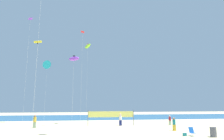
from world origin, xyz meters
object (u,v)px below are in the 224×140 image
folding_beach_chair (192,131)px  kite_violet_inflatable (74,59)px  trash_barrel (213,132)px  kite_yellow_tube (38,42)px  kite_lime_inflatable (88,46)px  kite_cyan_delta (47,65)px  kite_red_diamond (83,34)px  beachgoer_teal_shirt (174,124)px  kite_violet_diamond (30,20)px  beachgoer_maroon_shirt (170,120)px  volleyball_net (111,115)px  beachgoer_mustard_shirt (35,121)px  beachgoer_white_shirt (120,119)px  beach_handbag (185,135)px

folding_beach_chair → kite_violet_inflatable: size_ratio=0.10×
trash_barrel → kite_violet_inflatable: 16.95m
kite_yellow_tube → kite_lime_inflatable: (9.55, -3.23, -1.38)m
trash_barrel → kite_cyan_delta: kite_cyan_delta is taller
kite_red_diamond → kite_cyan_delta: (-6.12, 3.68, -4.64)m
kite_cyan_delta → beachgoer_teal_shirt: bearing=-30.7°
kite_violet_inflatable → kite_cyan_delta: bearing=113.9°
kite_violet_diamond → kite_violet_inflatable: kite_violet_diamond is taller
beachgoer_maroon_shirt → trash_barrel: (-0.40, -11.19, -0.33)m
volleyball_net → kite_red_diamond: 13.92m
beachgoer_mustard_shirt → beachgoer_teal_shirt: 18.93m
kite_red_diamond → volleyball_net: bearing=-2.9°
beachgoer_mustard_shirt → beachgoer_white_shirt: bearing=100.0°
beachgoer_maroon_shirt → beachgoer_teal_shirt: size_ratio=0.94×
beach_handbag → kite_red_diamond: size_ratio=0.03×
beach_handbag → beachgoer_maroon_shirt: bearing=73.5°
volleyball_net → kite_violet_inflatable: kite_violet_inflatable is taller
beachgoer_maroon_shirt → kite_lime_inflatable: kite_lime_inflatable is taller
beachgoer_white_shirt → trash_barrel: (7.55, -11.56, -0.48)m
beachgoer_maroon_shirt → kite_violet_inflatable: bearing=-107.4°
volleyball_net → kite_cyan_delta: (-10.81, 3.92, 8.46)m
kite_cyan_delta → kite_violet_inflatable: size_ratio=1.22×
beachgoer_white_shirt → kite_yellow_tube: kite_yellow_tube is taller
kite_yellow_tube → beachgoer_teal_shirt: bearing=-33.5°
kite_violet_diamond → kite_yellow_tube: kite_violet_diamond is taller
kite_lime_inflatable → kite_violet_inflatable: 12.94m
beachgoer_white_shirt → beach_handbag: size_ratio=4.74×
kite_lime_inflatable → beachgoer_mustard_shirt: bearing=-145.3°
trash_barrel → volleyball_net: size_ratio=0.14×
beach_handbag → kite_cyan_delta: kite_cyan_delta is taller
beachgoer_mustard_shirt → folding_beach_chair: size_ratio=2.03×
beachgoer_white_shirt → folding_beach_chair: size_ratio=2.06×
folding_beach_chair → kite_lime_inflatable: (-11.06, 14.28, 13.21)m
beachgoer_teal_shirt → beachgoer_white_shirt: 8.74m
kite_red_diamond → kite_violet_inflatable: kite_red_diamond is taller
kite_cyan_delta → folding_beach_chair: bearing=-38.9°
volleyball_net → beach_handbag: 12.52m
kite_violet_diamond → kite_lime_inflatable: (9.37, 3.28, -3.01)m
kite_lime_inflatable → folding_beach_chair: bearing=-52.2°
beachgoer_teal_shirt → kite_cyan_delta: (-17.95, 10.64, 9.21)m
beachgoer_maroon_shirt → kite_violet_inflatable: (-14.91, -7.70, 7.71)m
beachgoer_maroon_shirt → trash_barrel: bearing=-46.8°
beachgoer_maroon_shirt → kite_violet_diamond: kite_violet_diamond is taller
beachgoer_teal_shirt → kite_yellow_tube: 28.40m
beach_handbag → kite_yellow_tube: size_ratio=0.03×
beachgoer_mustard_shirt → kite_violet_inflatable: 11.58m
beachgoer_maroon_shirt → kite_yellow_tube: kite_yellow_tube is taller
volleyball_net → kite_lime_inflatable: (-3.82, 3.63, 12.05)m
trash_barrel → kite_lime_inflatable: size_ratio=0.07×
beachgoer_teal_shirt → kite_violet_inflatable: size_ratio=0.18×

